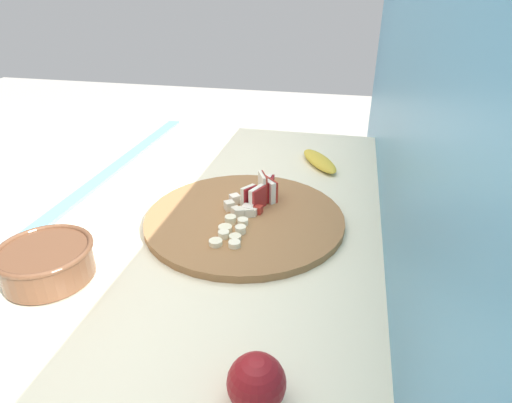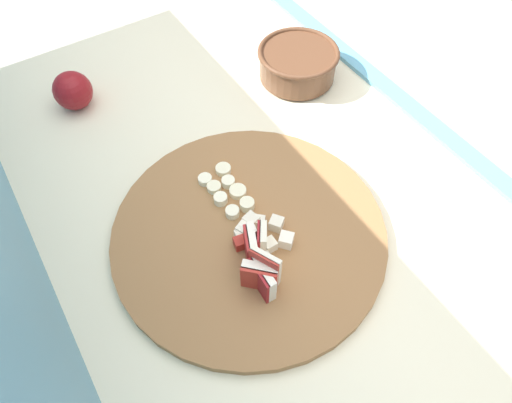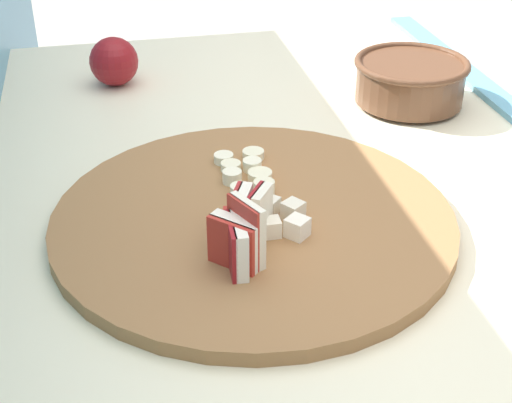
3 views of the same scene
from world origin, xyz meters
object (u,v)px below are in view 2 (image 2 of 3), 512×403
whole_apple (73,91)px  banana_slice_rows (228,191)px  cutting_board (250,235)px  ceramic_bowl (298,63)px  apple_dice_pile (259,233)px  apple_wedge_fan (259,264)px

whole_apple → banana_slice_rows: bearing=-159.8°
cutting_board → whole_apple: whole_apple is taller
ceramic_bowl → whole_apple: 0.44m
apple_dice_pile → ceramic_bowl: 0.40m
cutting_board → banana_slice_rows: bearing=-6.0°
cutting_board → apple_wedge_fan: size_ratio=4.16×
ceramic_bowl → whole_apple: whole_apple is taller
apple_wedge_fan → apple_dice_pile: 0.06m
apple_wedge_fan → banana_slice_rows: apple_wedge_fan is taller
whole_apple → apple_wedge_fan: bearing=-169.2°
whole_apple → cutting_board: bearing=-164.4°
apple_wedge_fan → banana_slice_rows: 0.15m
apple_dice_pile → ceramic_bowl: size_ratio=0.55×
banana_slice_rows → ceramic_bowl: bearing=-55.6°
apple_wedge_fan → whole_apple: (0.50, 0.10, -0.01)m
apple_dice_pile → banana_slice_rows: size_ratio=0.81×
cutting_board → ceramic_bowl: bearing=-46.3°
cutting_board → whole_apple: size_ratio=5.86×
banana_slice_rows → whole_apple: 0.38m
cutting_board → banana_slice_rows: banana_slice_rows is taller
banana_slice_rows → apple_wedge_fan: bearing=167.0°
cutting_board → whole_apple: 0.46m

